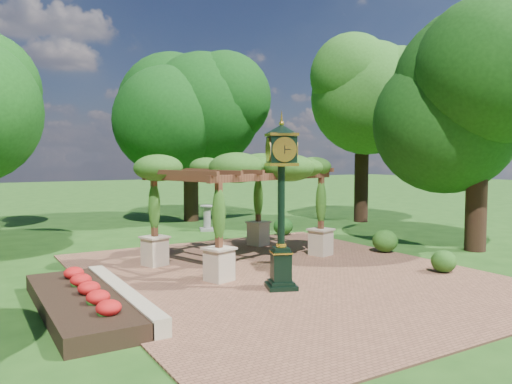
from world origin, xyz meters
TOP-DOWN VIEW (x-y plane):
  - ground at (0.00, 0.00)m, footprint 120.00×120.00m
  - brick_plaza at (0.00, 1.00)m, footprint 10.00×12.00m
  - border_wall at (-4.60, 0.50)m, footprint 0.35×5.00m
  - flower_bed at (-5.50, 0.50)m, footprint 1.50×5.00m
  - pedestal_clock at (-0.92, -0.22)m, footprint 1.03×1.03m
  - pergola at (-0.08, 3.21)m, footprint 6.03×4.70m
  - sundial at (1.76, 9.64)m, footprint 0.79×0.79m
  - shrub_front at (3.91, -1.12)m, footprint 0.76×0.76m
  - shrub_mid at (4.68, 1.86)m, footprint 1.12×1.12m
  - shrub_back at (3.81, 6.69)m, footprint 1.05×1.05m
  - tree_north at (2.51, 13.11)m, footprint 5.25×5.25m
  - tree_east_far at (9.70, 8.46)m, footprint 4.90×4.90m
  - tree_east_near at (7.70, 0.59)m, footprint 4.70×4.70m

SIDE VIEW (x-z plane):
  - ground at x=0.00m, z-range 0.00..0.00m
  - brick_plaza at x=0.00m, z-range 0.00..0.04m
  - flower_bed at x=-5.50m, z-range 0.00..0.36m
  - border_wall at x=-4.60m, z-range 0.00..0.40m
  - shrub_front at x=3.91m, z-range 0.04..0.66m
  - shrub_back at x=3.81m, z-range 0.04..0.76m
  - shrub_mid at x=4.68m, z-range 0.04..0.80m
  - sundial at x=1.76m, z-range -0.07..1.06m
  - pedestal_clock at x=-0.92m, z-range 0.40..4.46m
  - pergola at x=-0.08m, z-range 1.07..4.41m
  - tree_north at x=2.51m, z-range 1.51..9.54m
  - tree_east_near at x=7.70m, z-range 1.51..9.61m
  - tree_east_far at x=9.70m, z-range 1.65..10.43m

